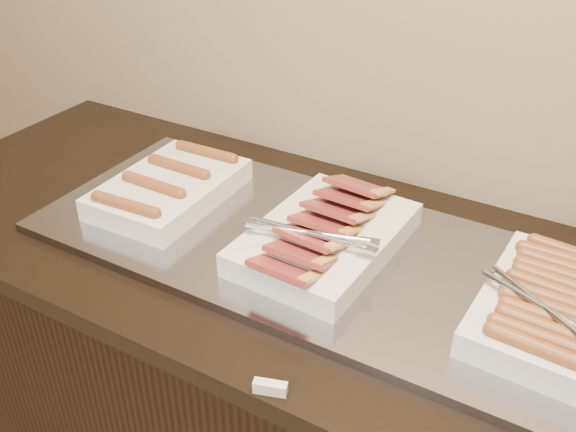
# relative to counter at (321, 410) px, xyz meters

# --- Properties ---
(counter) EXTENTS (2.06, 0.76, 0.90)m
(counter) POSITION_rel_counter_xyz_m (0.00, 0.00, 0.00)
(counter) COLOR black
(counter) RESTS_ON ground
(warming_tray) EXTENTS (1.20, 0.50, 0.02)m
(warming_tray) POSITION_rel_counter_xyz_m (-0.02, 0.00, 0.46)
(warming_tray) COLOR #92949F
(warming_tray) RESTS_ON counter
(dish_left) EXTENTS (0.23, 0.34, 0.07)m
(dish_left) POSITION_rel_counter_xyz_m (-0.40, 0.00, 0.50)
(dish_left) COLOR silver
(dish_left) RESTS_ON warming_tray
(dish_center) EXTENTS (0.28, 0.40, 0.09)m
(dish_center) POSITION_rel_counter_xyz_m (-0.01, -0.00, 0.50)
(dish_center) COLOR silver
(dish_center) RESTS_ON warming_tray
(dish_right) EXTENTS (0.26, 0.35, 0.08)m
(dish_right) POSITION_rel_counter_xyz_m (0.43, -0.00, 0.50)
(dish_right) COLOR silver
(dish_right) RESTS_ON warming_tray
(label_holder) EXTENTS (0.06, 0.03, 0.02)m
(label_holder) POSITION_rel_counter_xyz_m (0.09, -0.36, 0.46)
(label_holder) COLOR silver
(label_holder) RESTS_ON counter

